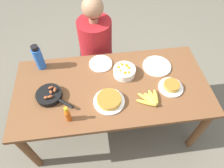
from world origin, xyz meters
The scene contains 12 objects.
ground_plane centered at (0.00, 0.00, 0.00)m, with size 14.00×14.00×0.00m, color #666051.
dining_table centered at (0.00, 0.00, 0.62)m, with size 1.71×0.82×0.72m.
banana_bunch centered at (0.30, -0.19, 0.74)m, with size 0.20×0.18×0.04m.
skillet centered at (-0.53, -0.05, 0.75)m, with size 0.31×0.27×0.08m.
frittata_plate_center centered at (-0.05, -0.16, 0.74)m, with size 0.26×0.26×0.06m.
frittata_plate_side centered at (0.50, -0.09, 0.74)m, with size 0.21×0.21×0.06m.
empty_plate_near_front centered at (0.45, 0.17, 0.73)m, with size 0.26×0.26×0.02m.
empty_plate_far_left centered at (-0.07, 0.27, 0.73)m, with size 0.22×0.22×0.02m.
fruit_bowl_mango centered at (0.13, 0.12, 0.76)m, with size 0.20×0.20×0.12m.
water_bottle centered at (-0.63, 0.31, 0.84)m, with size 0.08×0.08×0.26m.
hot_sauce_bottle centered at (-0.37, -0.28, 0.79)m, with size 0.04×0.04×0.17m.
person_figure centered at (-0.10, 0.64, 0.49)m, with size 0.39×0.39×1.20m.
Camera 1 is at (-0.14, -1.05, 2.12)m, focal length 32.00 mm.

